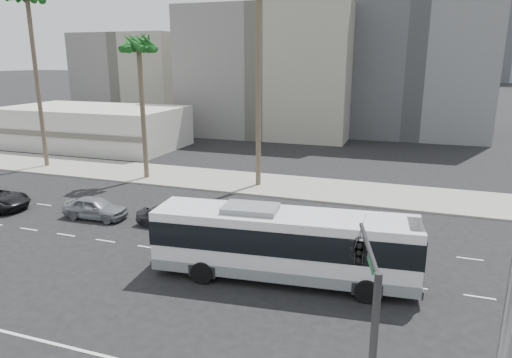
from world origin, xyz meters
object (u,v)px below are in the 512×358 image
at_px(city_bus, 283,242).
at_px(car_b, 95,208).
at_px(car_a, 166,216).
at_px(traffic_signal, 361,260).
at_px(streetlight_corner, 507,309).
at_px(palm_mid, 139,47).

xyz_separation_m(city_bus, car_b, (-14.93, 4.48, -1.20)).
distance_m(car_a, traffic_signal, 19.48).
distance_m(car_a, streetlight_corner, 23.40).
bearing_deg(car_a, palm_mid, 38.17).
bearing_deg(streetlight_corner, palm_mid, 143.94).
xyz_separation_m(streetlight_corner, palm_mid, (-25.52, 25.34, 6.40)).
height_order(streetlight_corner, palm_mid, palm_mid).
height_order(car_b, streetlight_corner, streetlight_corner).
relative_size(car_b, streetlight_corner, 0.47).
relative_size(city_bus, palm_mid, 1.01).
distance_m(car_a, palm_mid, 17.34).
xyz_separation_m(city_bus, car_a, (-9.43, 4.70, -1.30)).
height_order(city_bus, car_a, city_bus).
height_order(city_bus, car_b, city_bus).
xyz_separation_m(car_a, traffic_signal, (13.99, -12.76, 4.57)).
bearing_deg(traffic_signal, car_a, 124.66).
bearing_deg(car_a, car_b, 92.81).
bearing_deg(traffic_signal, palm_mid, 120.60).
relative_size(car_a, palm_mid, 0.30).
bearing_deg(city_bus, car_b, 157.80).
distance_m(city_bus, traffic_signal, 9.82).
relative_size(streetlight_corner, traffic_signal, 1.55).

